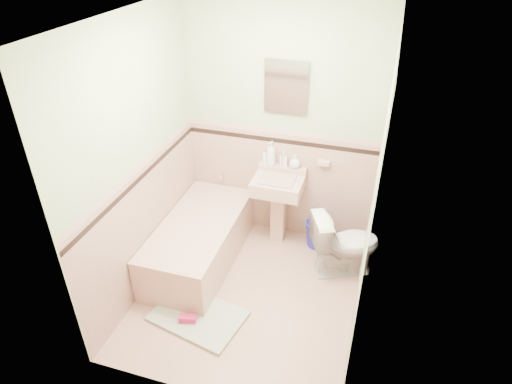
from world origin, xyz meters
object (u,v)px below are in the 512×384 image
(soap_bottle_right, at_px, (295,162))
(toilet, at_px, (345,244))
(medicine_cabinet, at_px, (286,86))
(soap_bottle_mid, at_px, (283,159))
(soap_bottle_left, at_px, (271,153))
(shoe, at_px, (188,318))
(bucket, at_px, (318,234))
(bathtub, at_px, (200,242))
(sink, at_px, (277,211))

(soap_bottle_right, distance_m, toilet, 0.97)
(medicine_cabinet, height_order, toilet, medicine_cabinet)
(medicine_cabinet, bearing_deg, soap_bottle_mid, -80.19)
(medicine_cabinet, relative_size, soap_bottle_right, 3.00)
(soap_bottle_left, relative_size, shoe, 1.74)
(soap_bottle_right, xyz_separation_m, bucket, (0.32, -0.11, -0.79))
(soap_bottle_right, bearing_deg, toilet, -35.01)
(bathtub, relative_size, soap_bottle_mid, 9.23)
(medicine_cabinet, relative_size, soap_bottle_mid, 2.72)
(bathtub, height_order, soap_bottle_left, soap_bottle_left)
(toilet, distance_m, bucket, 0.50)
(sink, relative_size, soap_bottle_mid, 4.93)
(bucket, bearing_deg, medicine_cabinet, 162.93)
(toilet, height_order, shoe, toilet)
(soap_bottle_mid, relative_size, shoe, 1.08)
(shoe, bearing_deg, soap_bottle_mid, 59.27)
(bathtub, relative_size, sink, 1.87)
(soap_bottle_right, bearing_deg, soap_bottle_left, 180.00)
(soap_bottle_right, bearing_deg, bathtub, -138.73)
(soap_bottle_left, xyz_separation_m, soap_bottle_right, (0.26, 0.00, -0.06))
(soap_bottle_mid, height_order, bucket, soap_bottle_mid)
(medicine_cabinet, distance_m, soap_bottle_mid, 0.76)
(bathtub, distance_m, sink, 0.88)
(toilet, relative_size, shoe, 4.51)
(bathtub, height_order, shoe, bathtub)
(medicine_cabinet, relative_size, soap_bottle_left, 1.69)
(soap_bottle_mid, bearing_deg, medicine_cabinet, 99.81)
(soap_bottle_left, distance_m, bucket, 1.03)
(bathtub, distance_m, shoe, 0.88)
(soap_bottle_mid, bearing_deg, bathtub, -133.98)
(soap_bottle_left, bearing_deg, soap_bottle_right, 0.00)
(soap_bottle_left, xyz_separation_m, soap_bottle_mid, (0.13, 0.00, -0.05))
(bathtub, relative_size, medicine_cabinet, 3.39)
(shoe, bearing_deg, soap_bottle_right, 55.14)
(soap_bottle_mid, height_order, shoe, soap_bottle_mid)
(toilet, xyz_separation_m, bucket, (-0.31, 0.33, -0.20))
(bucket, bearing_deg, sink, -170.79)
(soap_bottle_right, bearing_deg, medicine_cabinet, 166.91)
(medicine_cabinet, height_order, bucket, medicine_cabinet)
(medicine_cabinet, relative_size, bucket, 1.56)
(toilet, bearing_deg, soap_bottle_mid, 34.92)
(sink, bearing_deg, soap_bottle_left, 125.15)
(sink, xyz_separation_m, soap_bottle_left, (-0.13, 0.18, 0.59))
(medicine_cabinet, xyz_separation_m, soap_bottle_mid, (0.01, -0.03, -0.76))
(sink, bearing_deg, soap_bottle_mid, 88.35)
(medicine_cabinet, bearing_deg, bucket, -17.07)
(bathtub, bearing_deg, soap_bottle_mid, 46.02)
(sink, bearing_deg, toilet, -18.98)
(sink, height_order, soap_bottle_left, soap_bottle_left)
(soap_bottle_left, distance_m, soap_bottle_mid, 0.14)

